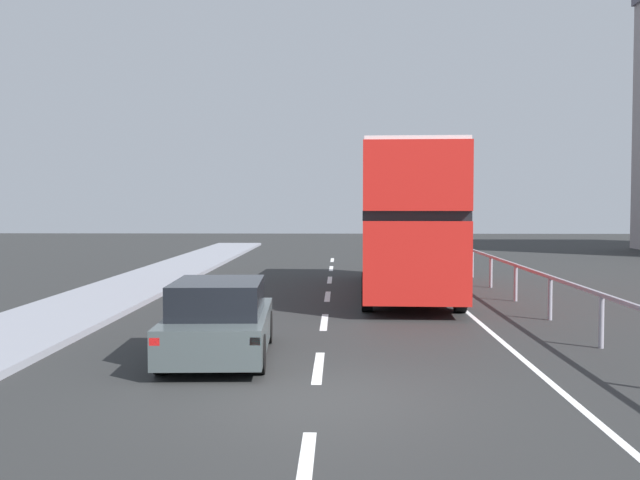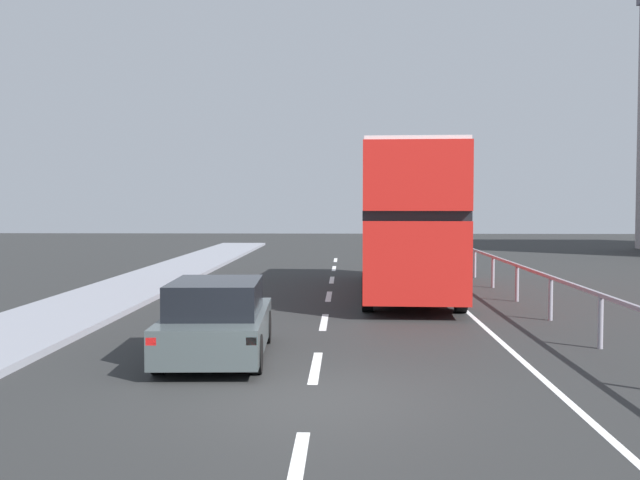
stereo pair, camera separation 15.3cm
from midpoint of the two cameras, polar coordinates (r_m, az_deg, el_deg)
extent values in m
cube|color=#282929|center=(11.03, -0.81, -11.90)|extent=(73.11, 120.00, 0.10)
cube|color=silver|center=(8.18, -1.67, -16.77)|extent=(0.16, 2.49, 0.01)
cube|color=silver|center=(12.90, -0.46, -9.51)|extent=(0.16, 2.49, 0.01)
cube|color=silver|center=(17.71, 0.07, -6.16)|extent=(0.16, 2.49, 0.01)
cube|color=silver|center=(22.56, 0.38, -4.25)|extent=(0.16, 2.49, 0.01)
cube|color=silver|center=(27.43, 0.57, -3.01)|extent=(0.16, 2.49, 0.01)
cube|color=silver|center=(32.30, 0.71, -2.15)|extent=(0.16, 2.49, 0.01)
cube|color=silver|center=(37.18, 0.81, -1.51)|extent=(0.16, 2.49, 0.01)
cube|color=silver|center=(20.11, 10.53, -5.14)|extent=(0.12, 46.00, 0.01)
cube|color=gray|center=(20.34, 15.38, -2.23)|extent=(0.08, 42.00, 0.08)
cylinder|color=gray|center=(15.39, 20.08, -5.77)|extent=(0.10, 0.10, 1.02)
cylinder|color=gray|center=(18.71, 16.66, -4.24)|extent=(0.10, 0.10, 1.02)
cylinder|color=gray|center=(22.08, 14.27, -3.16)|extent=(0.10, 0.10, 1.02)
cylinder|color=gray|center=(25.49, 12.53, -2.37)|extent=(0.10, 0.10, 1.02)
cylinder|color=gray|center=(28.92, 11.20, -1.76)|extent=(0.10, 0.10, 1.02)
cylinder|color=gray|center=(32.37, 10.16, -1.28)|extent=(0.10, 0.10, 1.02)
cylinder|color=gray|center=(35.82, 9.31, -0.89)|extent=(0.10, 0.10, 1.02)
cylinder|color=gray|center=(39.29, 8.62, -0.57)|extent=(0.10, 0.10, 1.02)
cube|color=red|center=(23.32, 6.31, -0.73)|extent=(3.01, 11.29, 1.99)
cube|color=black|center=(23.28, 6.33, 2.01)|extent=(3.01, 10.84, 0.24)
cube|color=red|center=(23.29, 6.34, 4.34)|extent=(3.01, 11.29, 1.65)
cube|color=silver|center=(23.33, 6.35, 6.49)|extent=(2.95, 11.06, 0.10)
cube|color=black|center=(28.88, 5.85, 0.13)|extent=(2.28, 0.14, 1.39)
cube|color=yellow|center=(28.87, 5.87, 4.84)|extent=(1.52, 0.10, 0.28)
cylinder|color=black|center=(27.55, 3.50, -1.95)|extent=(0.32, 1.01, 1.00)
cylinder|color=black|center=(27.63, 8.36, -1.96)|extent=(0.32, 1.01, 1.00)
cylinder|color=black|center=(19.40, 3.34, -3.91)|extent=(0.32, 1.01, 1.00)
cylinder|color=black|center=(19.52, 10.24, -3.91)|extent=(0.32, 1.01, 1.00)
cube|color=#414A4C|center=(13.76, -7.87, -6.67)|extent=(1.92, 4.20, 0.63)
cube|color=black|center=(13.47, -7.98, -4.27)|extent=(1.62, 2.34, 0.58)
cube|color=red|center=(11.88, -12.67, -7.44)|extent=(0.16, 0.07, 0.12)
cube|color=red|center=(11.67, -5.27, -7.56)|extent=(0.16, 0.07, 0.12)
cylinder|color=black|center=(15.23, -10.21, -6.45)|extent=(0.23, 0.65, 0.64)
cylinder|color=black|center=(15.07, -4.30, -6.52)|extent=(0.23, 0.65, 0.64)
cylinder|color=black|center=(12.59, -12.14, -8.40)|extent=(0.23, 0.65, 0.64)
cylinder|color=black|center=(12.39, -4.96, -8.53)|extent=(0.23, 0.65, 0.64)
camera|label=1|loc=(0.08, -90.24, -0.01)|focal=42.66mm
camera|label=2|loc=(0.08, 89.76, 0.01)|focal=42.66mm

